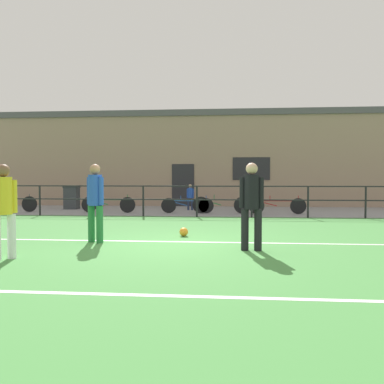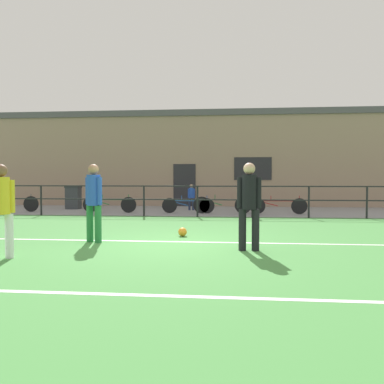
% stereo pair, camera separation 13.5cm
% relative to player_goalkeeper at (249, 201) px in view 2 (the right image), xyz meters
% --- Properties ---
extents(ground, '(60.00, 44.00, 0.04)m').
position_rel_player_goalkeeper_xyz_m(ground, '(-1.59, 0.58, -1.01)').
color(ground, '#478C42').
extents(field_line_touchline, '(36.00, 0.11, 0.00)m').
position_rel_player_goalkeeper_xyz_m(field_line_touchline, '(-1.59, 0.92, -0.99)').
color(field_line_touchline, white).
rests_on(field_line_touchline, ground).
extents(field_line_hash, '(36.00, 0.11, 0.00)m').
position_rel_player_goalkeeper_xyz_m(field_line_hash, '(-1.59, -3.15, -0.99)').
color(field_line_hash, white).
rests_on(field_line_hash, ground).
extents(pavement_strip, '(48.00, 5.00, 0.02)m').
position_rel_player_goalkeeper_xyz_m(pavement_strip, '(-1.59, 9.08, -0.98)').
color(pavement_strip, gray).
rests_on(pavement_strip, ground).
extents(perimeter_fence, '(36.07, 0.07, 1.15)m').
position_rel_player_goalkeeper_xyz_m(perimeter_fence, '(-1.59, 6.58, -0.25)').
color(perimeter_fence, black).
rests_on(perimeter_fence, ground).
extents(clubhouse_facade, '(28.00, 2.56, 4.78)m').
position_rel_player_goalkeeper_xyz_m(clubhouse_facade, '(-1.59, 12.78, 1.40)').
color(clubhouse_facade, gray).
rests_on(clubhouse_facade, ground).
extents(player_goalkeeper, '(0.48, 0.31, 1.75)m').
position_rel_player_goalkeeper_xyz_m(player_goalkeeper, '(0.00, 0.00, 0.00)').
color(player_goalkeeper, black).
rests_on(player_goalkeeper, ground).
extents(player_striker, '(0.37, 0.35, 1.70)m').
position_rel_player_goalkeeper_xyz_m(player_striker, '(-4.44, -1.24, -0.03)').
color(player_striker, white).
rests_on(player_striker, ground).
extents(player_winger, '(0.44, 0.31, 1.75)m').
position_rel_player_goalkeeper_xyz_m(player_winger, '(-3.42, 0.68, 0.00)').
color(player_winger, '#237038').
rests_on(player_winger, ground).
extents(soccer_ball_match, '(0.21, 0.21, 0.21)m').
position_rel_player_goalkeeper_xyz_m(soccer_ball_match, '(-1.55, 1.77, -0.89)').
color(soccer_ball_match, orange).
rests_on(soccer_ball_match, ground).
extents(spectator_child, '(0.30, 0.20, 1.12)m').
position_rel_player_goalkeeper_xyz_m(spectator_child, '(-2.08, 9.23, -0.34)').
color(spectator_child, '#232D4C').
rests_on(spectator_child, pavement_strip).
extents(bicycle_parked_0, '(2.23, 0.04, 0.72)m').
position_rel_player_goalkeeper_xyz_m(bicycle_parked_0, '(1.46, 7.78, -0.65)').
color(bicycle_parked_0, black).
rests_on(bicycle_parked_0, pavement_strip).
extents(bicycle_parked_1, '(2.23, 0.04, 0.74)m').
position_rel_player_goalkeeper_xyz_m(bicycle_parked_1, '(-5.30, 7.78, -0.64)').
color(bicycle_parked_1, black).
rests_on(bicycle_parked_1, pavement_strip).
extents(bicycle_parked_2, '(2.30, 0.04, 0.76)m').
position_rel_player_goalkeeper_xyz_m(bicycle_parked_2, '(-0.71, 7.78, -0.63)').
color(bicycle_parked_2, black).
rests_on(bicycle_parked_2, pavement_strip).
extents(bicycle_parked_3, '(2.11, 0.04, 0.71)m').
position_rel_player_goalkeeper_xyz_m(bicycle_parked_3, '(-2.07, 7.78, -0.66)').
color(bicycle_parked_3, black).
rests_on(bicycle_parked_3, pavement_strip).
extents(bicycle_parked_4, '(2.25, 0.04, 0.74)m').
position_rel_player_goalkeeper_xyz_m(bicycle_parked_4, '(-9.44, 7.78, -0.63)').
color(bicycle_parked_4, black).
rests_on(bicycle_parked_4, pavement_strip).
extents(trash_bin_0, '(0.63, 0.53, 1.03)m').
position_rel_player_goalkeeper_xyz_m(trash_bin_0, '(-7.46, 9.38, -0.45)').
color(trash_bin_0, '#33383D').
rests_on(trash_bin_0, pavement_strip).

